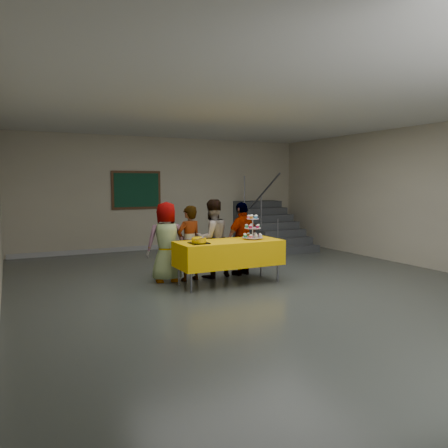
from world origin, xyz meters
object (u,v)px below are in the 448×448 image
object	(u,v)px
bake_table	(229,253)
bear_cake	(199,240)
schoolchild_b	(189,243)
cupcake_stand	(253,229)
noticeboard	(136,190)
schoolchild_a	(166,242)
schoolchild_d	(243,239)
staircase	(268,229)
schoolchild_c	(212,239)

from	to	relation	value
bake_table	bear_cake	xyz separation A→B (m)	(-0.62, -0.10, 0.27)
bake_table	schoolchild_b	size ratio (longest dim) A/B	1.36
cupcake_stand	noticeboard	bearing A→B (deg)	102.00
schoolchild_a	schoolchild_d	distance (m)	1.52
schoolchild_b	staircase	distance (m)	4.73
cupcake_stand	schoolchild_b	xyz separation A→B (m)	(-1.02, 0.54, -0.26)
bear_cake	schoolchild_b	xyz separation A→B (m)	(0.08, 0.66, -0.14)
bear_cake	schoolchild_a	xyz separation A→B (m)	(-0.32, 0.75, -0.10)
noticeboard	bake_table	bearing A→B (deg)	-84.23
bake_table	schoolchild_a	xyz separation A→B (m)	(-0.94, 0.65, 0.17)
cupcake_stand	staircase	distance (m)	4.45
cupcake_stand	noticeboard	distance (m)	4.59
bear_cake	noticeboard	size ratio (longest dim) A/B	0.28
schoolchild_c	noticeboard	distance (m)	3.96
cupcake_stand	schoolchild_c	world-z (taller)	schoolchild_c
schoolchild_b	schoolchild_d	distance (m)	1.11
cupcake_stand	staircase	world-z (taller)	staircase
bake_table	staircase	world-z (taller)	staircase
bake_table	schoolchild_a	world-z (taller)	schoolchild_a
schoolchild_a	staircase	world-z (taller)	staircase
cupcake_stand	schoolchild_a	xyz separation A→B (m)	(-1.43, 0.63, -0.22)
bake_table	schoolchild_d	size ratio (longest dim) A/B	1.32
cupcake_stand	schoolchild_a	distance (m)	1.58
cupcake_stand	noticeboard	world-z (taller)	noticeboard
staircase	bake_table	bearing A→B (deg)	-130.22
schoolchild_c	schoolchild_b	bearing A→B (deg)	0.42
bear_cake	noticeboard	xyz separation A→B (m)	(0.17, 4.56, 0.77)
bear_cake	schoolchild_d	distance (m)	1.36
noticeboard	schoolchild_d	bearing A→B (deg)	-75.31
schoolchild_a	schoolchild_b	world-z (taller)	schoolchild_a
schoolchild_a	schoolchild_b	size ratio (longest dim) A/B	1.05
cupcake_stand	schoolchild_c	distance (m)	0.83
schoolchild_b	noticeboard	xyz separation A→B (m)	(0.08, 3.90, 0.91)
noticeboard	bear_cake	bearing A→B (deg)	-92.08
bear_cake	staircase	bearing A→B (deg)	45.30
schoolchild_b	bake_table	bearing A→B (deg)	119.64
cupcake_stand	schoolchild_a	bearing A→B (deg)	156.12
bear_cake	noticeboard	bearing A→B (deg)	87.92
staircase	noticeboard	xyz separation A→B (m)	(-3.52, 0.84, 1.11)
schoolchild_c	noticeboard	bearing A→B (deg)	-89.29
bake_table	staircase	size ratio (longest dim) A/B	0.78
cupcake_stand	bake_table	bearing A→B (deg)	-177.46
schoolchild_c	schoolchild_d	bearing A→B (deg)	169.02
schoolchild_a	noticeboard	distance (m)	3.94
bake_table	schoolchild_c	distance (m)	0.64
bake_table	cupcake_stand	bearing A→B (deg)	2.54
cupcake_stand	noticeboard	xyz separation A→B (m)	(-0.94, 4.44, 0.65)
bake_table	staircase	xyz separation A→B (m)	(3.07, 3.63, -0.07)
schoolchild_b	schoolchild_c	distance (m)	0.49
bake_table	cupcake_stand	world-z (taller)	cupcake_stand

